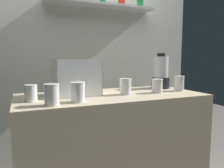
{
  "coord_description": "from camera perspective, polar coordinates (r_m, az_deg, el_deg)",
  "views": [
    {
      "loc": [
        -0.64,
        -1.51,
        1.17
      ],
      "look_at": [
        0.0,
        0.0,
        0.98
      ],
      "focal_mm": 34.65,
      "sensor_mm": 36.0,
      "label": 1
    }
  ],
  "objects": [
    {
      "name": "back_wall_unit",
      "position": [
        2.36,
        -7.27,
        8.94
      ],
      "size": [
        2.6,
        0.24,
        2.5
      ],
      "color": "silver",
      "rests_on": "ground_plane"
    },
    {
      "name": "juice_cup_pomegranate_far_right",
      "position": [
        1.76,
        11.81,
        -0.75
      ],
      "size": [
        0.09,
        0.09,
        0.11
      ],
      "color": "white",
      "rests_on": "counter"
    },
    {
      "name": "juice_cup_mango_rightmost",
      "position": [
        1.92,
        17.29,
        -0.08
      ],
      "size": [
        0.08,
        0.08,
        0.13
      ],
      "color": "white",
      "rests_on": "counter"
    },
    {
      "name": "counter",
      "position": [
        1.79,
        -0.0,
        -17.12
      ],
      "size": [
        1.4,
        0.64,
        0.9
      ],
      "primitive_type": "cube",
      "color": "tan",
      "rests_on": "ground_plane"
    },
    {
      "name": "blender_pitcher",
      "position": [
        2.05,
        12.71,
        2.69
      ],
      "size": [
        0.17,
        0.17,
        0.32
      ],
      "color": "black",
      "rests_on": "counter"
    },
    {
      "name": "juice_cup_beet_far_left",
      "position": [
        1.47,
        -20.61,
        -2.55
      ],
      "size": [
        0.08,
        0.08,
        0.11
      ],
      "color": "white",
      "rests_on": "counter"
    },
    {
      "name": "carrot_display_bin",
      "position": [
        1.64,
        -9.33,
        -0.03
      ],
      "size": [
        0.32,
        0.25,
        0.27
      ],
      "color": "white",
      "rests_on": "counter"
    },
    {
      "name": "juice_cup_mango_right",
      "position": [
        1.65,
        3.58,
        -0.84
      ],
      "size": [
        0.09,
        0.09,
        0.12
      ],
      "color": "white",
      "rests_on": "counter"
    },
    {
      "name": "juice_cup_mango_left",
      "position": [
        1.31,
        -15.61,
        -3.03
      ],
      "size": [
        0.09,
        0.09,
        0.13
      ],
      "color": "white",
      "rests_on": "counter"
    },
    {
      "name": "juice_cup_mango_middle",
      "position": [
        1.37,
        -8.99,
        -2.34
      ],
      "size": [
        0.09,
        0.09,
        0.13
      ],
      "color": "white",
      "rests_on": "counter"
    }
  ]
}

